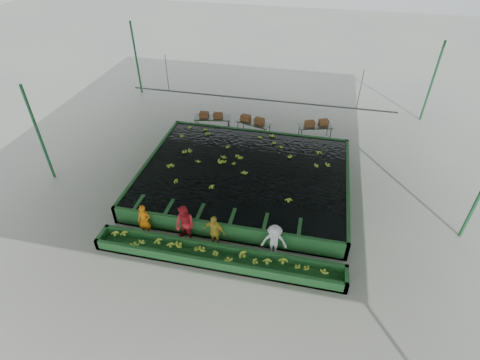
% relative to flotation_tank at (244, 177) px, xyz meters
% --- Properties ---
extents(ground, '(80.00, 80.00, 0.00)m').
position_rel_flotation_tank_xyz_m(ground, '(0.00, -1.50, -0.45)').
color(ground, gray).
rests_on(ground, ground).
extents(shed_roof, '(20.00, 22.00, 0.04)m').
position_rel_flotation_tank_xyz_m(shed_roof, '(0.00, -1.50, 4.55)').
color(shed_roof, '#9A9B9C').
rests_on(shed_roof, shed_posts).
extents(shed_posts, '(20.00, 22.00, 5.00)m').
position_rel_flotation_tank_xyz_m(shed_posts, '(0.00, -1.50, 2.05)').
color(shed_posts, '#226338').
rests_on(shed_posts, ground).
extents(flotation_tank, '(10.00, 8.00, 0.90)m').
position_rel_flotation_tank_xyz_m(flotation_tank, '(0.00, 0.00, 0.00)').
color(flotation_tank, '#215B29').
rests_on(flotation_tank, ground).
extents(tank_water, '(9.70, 7.70, 0.00)m').
position_rel_flotation_tank_xyz_m(tank_water, '(0.00, -0.00, 0.40)').
color(tank_water, black).
rests_on(tank_water, flotation_tank).
extents(sorting_trough, '(10.00, 1.00, 0.50)m').
position_rel_flotation_tank_xyz_m(sorting_trough, '(0.00, -5.10, -0.20)').
color(sorting_trough, '#215B29').
rests_on(sorting_trough, ground).
extents(cableway_rail, '(0.08, 0.08, 14.00)m').
position_rel_flotation_tank_xyz_m(cableway_rail, '(0.00, 3.50, 2.55)').
color(cableway_rail, '#59605B').
rests_on(cableway_rail, shed_roof).
extents(rail_hanger_left, '(0.04, 0.04, 2.00)m').
position_rel_flotation_tank_xyz_m(rail_hanger_left, '(-5.00, 3.50, 3.55)').
color(rail_hanger_left, '#59605B').
rests_on(rail_hanger_left, shed_roof).
extents(rail_hanger_right, '(0.04, 0.04, 2.00)m').
position_rel_flotation_tank_xyz_m(rail_hanger_right, '(5.00, 3.50, 3.55)').
color(rail_hanger_right, '#59605B').
rests_on(rail_hanger_right, shed_roof).
extents(worker_a, '(0.58, 0.40, 1.52)m').
position_rel_flotation_tank_xyz_m(worker_a, '(-3.34, -4.30, 0.31)').
color(worker_a, orange).
rests_on(worker_a, ground).
extents(worker_b, '(1.08, 0.97, 1.81)m').
position_rel_flotation_tank_xyz_m(worker_b, '(-1.55, -4.30, 0.46)').
color(worker_b, red).
rests_on(worker_b, ground).
extents(worker_c, '(0.98, 0.53, 1.59)m').
position_rel_flotation_tank_xyz_m(worker_c, '(-0.33, -4.30, 0.34)').
color(worker_c, gold).
rests_on(worker_c, ground).
extents(worker_d, '(1.08, 0.70, 1.57)m').
position_rel_flotation_tank_xyz_m(worker_d, '(2.10, -4.30, 0.34)').
color(worker_d, white).
rests_on(worker_d, ground).
extents(packing_table_left, '(2.27, 1.23, 0.98)m').
position_rel_flotation_tank_xyz_m(packing_table_left, '(-2.98, 4.79, 0.04)').
color(packing_table_left, '#59605B').
rests_on(packing_table_left, ground).
extents(packing_table_mid, '(2.12, 1.32, 0.90)m').
position_rel_flotation_tank_xyz_m(packing_table_mid, '(-0.46, 4.82, -0.00)').
color(packing_table_mid, '#59605B').
rests_on(packing_table_mid, ground).
extents(packing_table_right, '(2.05, 1.26, 0.87)m').
position_rel_flotation_tank_xyz_m(packing_table_right, '(3.12, 5.25, -0.01)').
color(packing_table_right, '#59605B').
rests_on(packing_table_right, ground).
extents(box_stack_left, '(1.41, 0.50, 0.30)m').
position_rel_flotation_tank_xyz_m(box_stack_left, '(-3.05, 4.73, 0.53)').
color(box_stack_left, brown).
rests_on(box_stack_left, packing_table_left).
extents(box_stack_mid, '(1.49, 0.71, 0.31)m').
position_rel_flotation_tank_xyz_m(box_stack_mid, '(-0.56, 4.87, 0.45)').
color(box_stack_mid, brown).
rests_on(box_stack_mid, packing_table_mid).
extents(box_stack_right, '(1.41, 0.91, 0.30)m').
position_rel_flotation_tank_xyz_m(box_stack_right, '(3.17, 5.33, 0.42)').
color(box_stack_right, brown).
rests_on(box_stack_right, packing_table_right).
extents(floating_bananas, '(8.58, 5.85, 0.12)m').
position_rel_flotation_tank_xyz_m(floating_bananas, '(0.00, 0.80, 0.40)').
color(floating_bananas, '#9FC633').
rests_on(floating_bananas, tank_water).
extents(trough_bananas, '(8.38, 0.56, 0.11)m').
position_rel_flotation_tank_xyz_m(trough_bananas, '(0.00, -5.10, -0.05)').
color(trough_bananas, '#9FC633').
rests_on(trough_bananas, sorting_trough).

